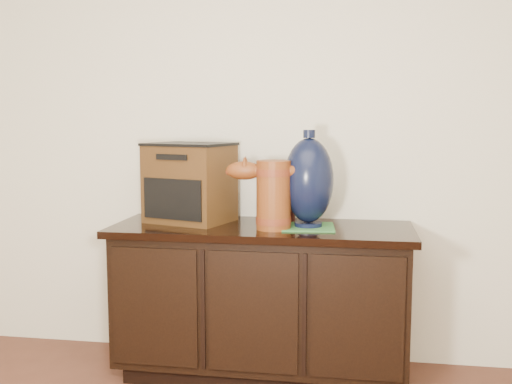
% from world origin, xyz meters
% --- Properties ---
extents(sideboard, '(1.46, 0.56, 0.75)m').
position_xyz_m(sideboard, '(0.00, 2.23, 0.39)').
color(sideboard, black).
rests_on(sideboard, ground).
extents(terracotta_vessel, '(0.46, 0.17, 0.33)m').
position_xyz_m(terracotta_vessel, '(0.07, 2.15, 0.94)').
color(terracotta_vessel, brown).
rests_on(terracotta_vessel, sideboard).
extents(tv_radio, '(0.47, 0.42, 0.40)m').
position_xyz_m(tv_radio, '(-0.38, 2.30, 0.95)').
color(tv_radio, '#432910').
rests_on(tv_radio, sideboard).
extents(green_mat, '(0.27, 0.27, 0.01)m').
position_xyz_m(green_mat, '(0.23, 2.22, 0.76)').
color(green_mat, '#337134').
rests_on(green_mat, sideboard).
extents(lamp_base, '(0.26, 0.26, 0.46)m').
position_xyz_m(lamp_base, '(0.23, 2.22, 0.98)').
color(lamp_base, black).
rests_on(lamp_base, green_mat).
extents(spray_can, '(0.06, 0.06, 0.17)m').
position_xyz_m(spray_can, '(0.12, 2.35, 0.84)').
color(spray_can, '#5B120F').
rests_on(spray_can, sideboard).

